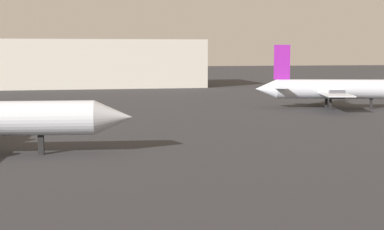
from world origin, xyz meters
The scene contains 2 objects.
airplane_far_left centered at (33.59, 68.39, 2.84)m, with size 22.79×18.25×9.21m.
terminal_building centered at (-11.90, 130.15, 5.43)m, with size 77.69×23.37×10.87m, color beige.
Camera 1 is at (-3.89, -10.22, 8.39)m, focal length 54.89 mm.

